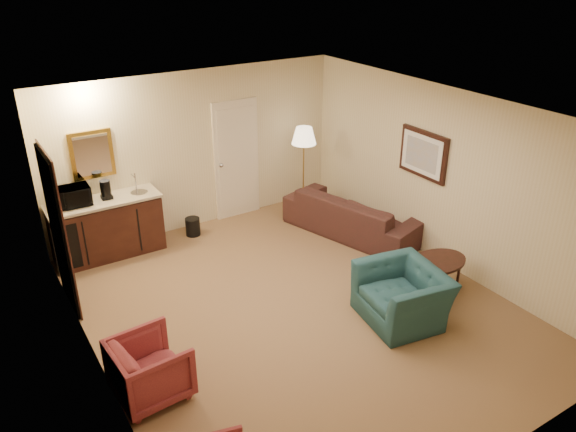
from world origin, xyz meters
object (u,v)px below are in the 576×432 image
Objects in this scene: teal_armchair at (403,287)px; rose_chair_near at (150,366)px; coffee_table at (436,276)px; floor_lamp at (304,171)px; waste_bin at (193,227)px; coffee_maker at (106,190)px; microwave at (71,194)px; sofa at (353,208)px; wetbar_cabinet at (107,228)px.

teal_armchair is 1.42× the size of rose_chair_near.
floor_lamp is at bearing 91.85° from coffee_table.
coffee_maker is (-1.28, 0.08, 0.92)m from waste_bin.
microwave reaches higher than coffee_table.
waste_bin is at bearing 172.91° from floor_lamp.
coffee_maker is at bearing -135.68° from teal_armchair.
sofa is 8.04× the size of coffee_maker.
floor_lamp is 3.31m from coffee_maker.
sofa is 3.11× the size of rose_chair_near.
coffee_maker is at bearing -0.91° from microwave.
sofa is at bearing -77.20° from floor_lamp.
waste_bin is (-2.01, 0.25, -0.64)m from floor_lamp.
coffee_table is 2.93× the size of waste_bin.
coffee_maker reaches higher than waste_bin.
rose_chair_near is at bearing -117.44° from coffee_maker.
wetbar_cabinet is 3.87m from sofa.
sofa is 2.02m from coffee_table.
coffee_table is 3.15m from floor_lamp.
sofa is 2.65m from waste_bin.
coffee_maker is (0.56, 3.25, 0.69)m from rose_chair_near.
floor_lamp is at bearing -23.37° from coffee_maker.
rose_chair_near is 3.67m from waste_bin.
teal_armchair reaches higher than coffee_table.
wetbar_cabinet is 3.25× the size of microwave.
rose_chair_near is at bearing -142.82° from floor_lamp.
wetbar_cabinet is 5.71× the size of coffee_maker.
microwave reaches higher than teal_armchair.
microwave is (-3.77, 0.35, 0.30)m from floor_lamp.
wetbar_cabinet is at bearing 177.01° from waste_bin.
waste_bin is (-2.11, 3.35, -0.10)m from coffee_table.
floor_lamp is (3.85, 2.92, 0.42)m from rose_chair_near.
microwave reaches higher than waste_bin.
teal_armchair is 3.80m from waste_bin.
coffee_table is 1.72× the size of microwave.
coffee_maker is (-2.58, 3.63, 0.60)m from teal_armchair.
floor_lamp is at bearing -3.88° from microwave.
floor_lamp is (3.35, -0.32, 0.33)m from wetbar_cabinet.
coffee_table is 3.03× the size of coffee_maker.
floor_lamp reaches higher than coffee_maker.
wetbar_cabinet reaches higher than waste_bin.
waste_bin is (-1.31, 3.55, -0.31)m from teal_armchair.
teal_armchair reaches higher than rose_chair_near.
rose_chair_near is at bearing -87.99° from teal_armchair.
wetbar_cabinet reaches higher than sofa.
sofa is at bearing -18.41° from microwave.
sofa is at bearing 85.71° from coffee_table.
coffee_maker is at bearing 134.62° from coffee_table.
waste_bin is at bearing 122.20° from coffee_table.
coffee_table is at bearing -44.75° from wetbar_cabinet.
coffee_table is (3.95, -0.18, -0.12)m from rose_chair_near.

